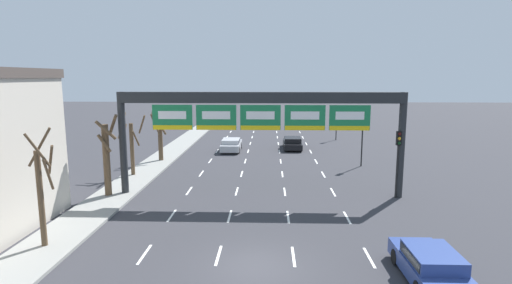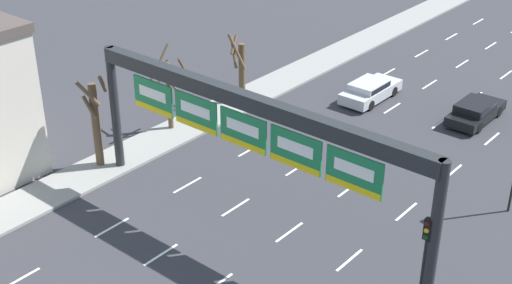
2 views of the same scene
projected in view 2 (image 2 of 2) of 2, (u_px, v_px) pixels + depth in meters
The scene contains 8 objects.
lane_dashes at pixel (294, 198), 35.54m from camera, with size 10.02×67.00×0.01m.
sign_gantry at pixel (247, 121), 30.58m from camera, with size 18.57×0.70×6.83m.
car_black at pixel (475, 110), 43.03m from camera, with size 1.94×4.73×1.29m.
car_silver at pixel (370, 90), 45.82m from camera, with size 1.98×4.77×1.31m.
traffic_light_near_gantry at pixel (426, 247), 26.62m from camera, with size 0.30×0.35×4.37m.
tree_bare_closest at pixel (169, 89), 41.11m from camera, with size 2.08×1.99×4.88m.
tree_bare_second at pixel (240, 68), 44.54m from camera, with size 1.59×1.19×4.57m.
tree_bare_third at pixel (96, 120), 37.08m from camera, with size 1.29×1.79×5.30m.
Camera 2 is at (17.90, -10.90, 18.94)m, focal length 50.00 mm.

